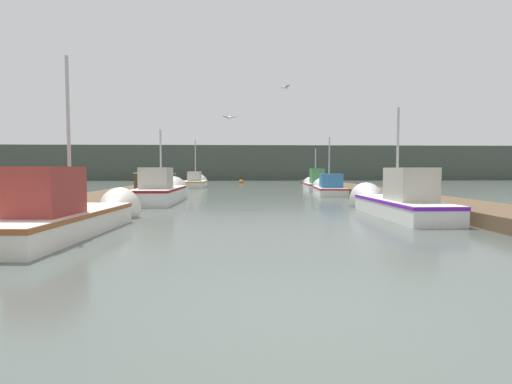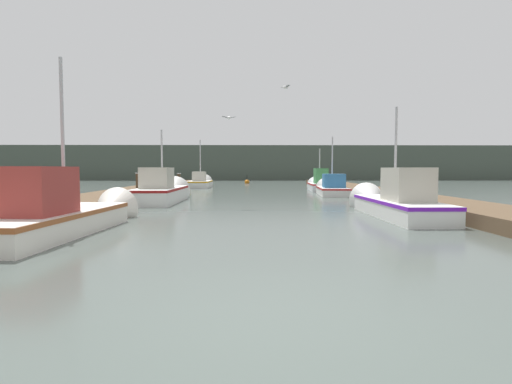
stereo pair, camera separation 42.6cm
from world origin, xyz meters
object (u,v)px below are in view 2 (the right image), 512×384
object	(u,v)px
fishing_boat_3	(331,188)
channel_buoy	(247,182)
mooring_piling_0	(179,181)
fishing_boat_2	(163,191)
fishing_boat_4	(319,184)
seagull_1	(285,87)
fishing_boat_5	(201,183)
fishing_boat_0	(69,213)
mooring_piling_1	(139,187)
seagull_lead	(229,118)
fishing_boat_1	(393,201)

from	to	relation	value
fishing_boat_3	channel_buoy	world-z (taller)	fishing_boat_3
mooring_piling_0	fishing_boat_2	bearing A→B (deg)	-83.64
fishing_boat_4	seagull_1	bearing A→B (deg)	-104.43
fishing_boat_5	channel_buoy	xyz separation A→B (m)	(3.76, 8.44, -0.24)
seagull_1	fishing_boat_0	bearing A→B (deg)	-65.63
fishing_boat_3	seagull_1	distance (m)	8.35
fishing_boat_5	seagull_1	world-z (taller)	seagull_1
fishing_boat_2	channel_buoy	xyz separation A→B (m)	(3.78, 22.83, -0.35)
mooring_piling_1	channel_buoy	distance (m)	22.93
fishing_boat_4	channel_buoy	xyz separation A→B (m)	(-5.18, 13.30, -0.30)
fishing_boat_3	fishing_boat_4	bearing A→B (deg)	93.51
channel_buoy	fishing_boat_5	bearing A→B (deg)	-114.04
mooring_piling_0	channel_buoy	distance (m)	12.64
fishing_boat_3	mooring_piling_1	size ratio (longest dim) A/B	3.59
channel_buoy	fishing_boat_0	bearing A→B (deg)	-97.43
mooring_piling_1	seagull_lead	size ratio (longest dim) A/B	2.42
seagull_1	mooring_piling_1	bearing A→B (deg)	-131.07
fishing_boat_2	mooring_piling_0	xyz separation A→B (m)	(-1.25, 11.24, 0.11)
fishing_boat_1	seagull_1	distance (m)	7.19
fishing_boat_4	channel_buoy	distance (m)	14.28
fishing_boat_3	fishing_boat_4	size ratio (longest dim) A/B	1.03
channel_buoy	seagull_lead	size ratio (longest dim) A/B	1.82
fishing_boat_0	seagull_lead	xyz separation A→B (m)	(3.56, 6.31, 3.10)
fishing_boat_1	seagull_lead	size ratio (longest dim) A/B	11.09
mooring_piling_0	mooring_piling_1	xyz separation A→B (m)	(-0.00, -10.78, 0.08)
seagull_1	fishing_boat_1	bearing A→B (deg)	6.22
fishing_boat_3	fishing_boat_5	distance (m)	12.92
channel_buoy	fishing_boat_1	bearing A→B (deg)	-80.12
fishing_boat_0	fishing_boat_1	size ratio (longest dim) A/B	1.00
fishing_boat_3	seagull_lead	distance (m)	10.02
fishing_boat_4	mooring_piling_0	xyz separation A→B (m)	(-10.21, 1.71, 0.15)
fishing_boat_4	seagull_lead	xyz separation A→B (m)	(-5.77, -12.14, 3.10)
fishing_boat_0	mooring_piling_0	xyz separation A→B (m)	(-0.89, 20.16, 0.14)
mooring_piling_0	seagull_lead	bearing A→B (deg)	-72.20
fishing_boat_5	seagull_1	size ratio (longest dim) A/B	8.92
mooring_piling_0	fishing_boat_5	bearing A→B (deg)	68.09
fishing_boat_2	fishing_boat_5	bearing A→B (deg)	90.78
fishing_boat_3	fishing_boat_0	bearing A→B (deg)	-119.14
fishing_boat_2	seagull_1	world-z (taller)	seagull_1
fishing_boat_2	fishing_boat_4	bearing A→B (deg)	47.60
mooring_piling_1	seagull_lead	xyz separation A→B (m)	(4.45, -3.07, 2.88)
fishing_boat_4	fishing_boat_5	size ratio (longest dim) A/B	0.97
fishing_boat_4	seagull_1	xyz separation A→B (m)	(-3.37, -10.59, 4.62)
fishing_boat_0	fishing_boat_3	xyz separation A→B (m)	(9.25, 13.92, -0.09)
mooring_piling_0	mooring_piling_1	distance (m)	10.78
fishing_boat_0	channel_buoy	world-z (taller)	fishing_boat_0
fishing_boat_3	channel_buoy	xyz separation A→B (m)	(-5.11, 17.83, -0.22)
mooring_piling_1	fishing_boat_5	bearing A→B (deg)	84.80
mooring_piling_0	seagull_1	bearing A→B (deg)	-60.93
seagull_lead	fishing_boat_4	bearing A→B (deg)	-136.86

